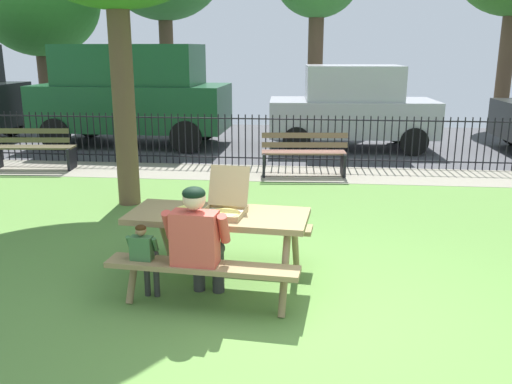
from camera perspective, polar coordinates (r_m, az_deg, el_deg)
The scene contains 14 objects.
ground at distance 6.18m, azimuth 6.66°, elevation -7.83°, with size 28.00×10.54×0.02m, color #5A873C.
cobblestone_walkway at distance 10.54m, azimuth 6.43°, elevation 1.85°, with size 28.00×1.40×0.01m, color gray.
street_asphalt at distance 14.22m, azimuth 6.34°, elevation 5.26°, with size 28.00×6.10×0.01m, color #424247.
picnic_table_foreground at distance 5.49m, azimuth -4.01°, elevation -3.96°, with size 1.92×1.63×0.79m.
pizza_box_open at distance 5.39m, azimuth -3.31°, elevation -1.41°, with size 0.47×0.55×0.45m.
pizza_slice_on_table at distance 5.63m, azimuth -7.59°, elevation -1.65°, with size 0.14×0.25×0.02m.
adult_at_table at distance 5.03m, azimuth -6.14°, elevation -5.09°, with size 0.63×0.61×1.19m.
child_at_table at distance 5.22m, azimuth -11.67°, elevation -6.44°, with size 0.30×0.30×0.81m.
iron_fence_streetside at distance 11.12m, azimuth 6.49°, elevation 5.39°, with size 23.92×0.03×1.06m.
park_bench_left at distance 11.71m, azimuth -22.53°, elevation 4.22°, with size 1.63×0.61×0.85m.
park_bench_center at distance 10.32m, azimuth 5.07°, elevation 3.99°, with size 1.63×0.60×0.85m.
parked_car_left at distance 13.91m, azimuth -12.99°, elevation 10.21°, with size 4.75×2.17×2.46m.
parked_car_center at distance 13.24m, azimuth 10.12°, elevation 8.85°, with size 3.98×1.99×1.98m.
far_tree_left at distance 20.09m, azimuth -21.98°, elevation 18.12°, with size 3.94×3.94×5.63m.
Camera 1 is at (-0.13, -4.43, 2.38)m, focal length 37.85 mm.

